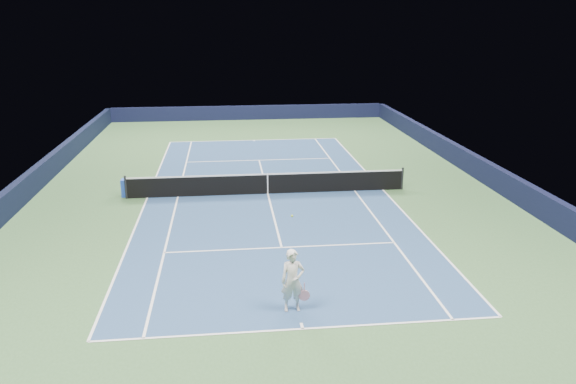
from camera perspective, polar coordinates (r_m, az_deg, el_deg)
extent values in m
plane|color=#365A31|center=(26.05, -2.07, -0.18)|extent=(40.00, 40.00, 0.00)
cube|color=black|center=(45.22, -4.04, 8.05)|extent=(22.00, 0.35, 1.10)
cube|color=black|center=(28.76, 19.97, 1.60)|extent=(0.35, 40.00, 1.10)
cube|color=black|center=(27.34, -25.33, 0.17)|extent=(0.35, 40.00, 1.10)
cube|color=navy|center=(26.05, -2.07, -0.18)|extent=(10.97, 23.77, 0.01)
cube|color=white|center=(37.53, -3.48, 5.28)|extent=(10.97, 0.08, 0.00)
cube|color=white|center=(15.20, 1.50, -13.73)|extent=(10.97, 0.08, 0.00)
cube|color=white|center=(26.99, 9.62, 0.23)|extent=(0.08, 23.77, 0.00)
cube|color=white|center=(26.23, -14.10, -0.56)|extent=(0.08, 23.77, 0.00)
cube|color=white|center=(26.65, 6.78, 0.13)|extent=(0.08, 23.77, 0.00)
cube|color=white|center=(26.08, -11.12, -0.47)|extent=(0.08, 23.77, 0.00)
cube|color=white|center=(32.19, -2.95, 3.25)|extent=(8.23, 0.08, 0.00)
cube|color=white|center=(20.06, -0.65, -5.65)|extent=(8.23, 0.08, 0.00)
cube|color=white|center=(26.04, -2.07, -0.16)|extent=(0.08, 12.80, 0.00)
cube|color=white|center=(37.38, -3.47, 5.24)|extent=(0.08, 0.30, 0.00)
cube|color=white|center=(15.32, 1.43, -13.44)|extent=(0.08, 0.30, 0.00)
cylinder|color=black|center=(26.23, -16.16, 0.47)|extent=(0.10, 0.10, 1.07)
cylinder|color=black|center=(27.11, 11.53, 1.35)|extent=(0.10, 0.10, 1.07)
cube|color=black|center=(25.91, -2.08, 0.78)|extent=(12.80, 0.03, 0.91)
cube|color=white|center=(25.78, -2.09, 1.82)|extent=(12.80, 0.04, 0.06)
cube|color=white|center=(25.91, -2.08, 0.78)|extent=(0.05, 0.04, 0.91)
cube|color=blue|center=(26.61, -16.01, 0.42)|extent=(0.50, 0.46, 0.80)
cube|color=white|center=(26.55, -15.41, 0.54)|extent=(0.04, 0.36, 0.36)
imported|color=silver|center=(15.64, 0.48, -8.99)|extent=(0.68, 0.47, 1.81)
cylinder|color=pink|center=(15.73, 1.67, -9.69)|extent=(0.03, 0.03, 0.30)
cylinder|color=black|center=(15.84, 1.66, -10.46)|extent=(0.30, 0.02, 0.30)
cylinder|color=pink|center=(15.84, 1.66, -10.46)|extent=(0.32, 0.03, 0.32)
sphere|color=#9FBE28|center=(15.97, 0.42, -2.45)|extent=(0.07, 0.07, 0.07)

